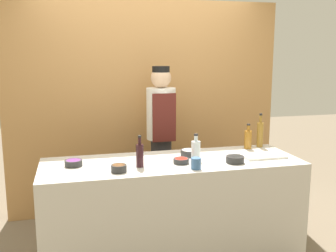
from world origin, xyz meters
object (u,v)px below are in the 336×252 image
(cutting_board, at_px, (263,156))
(bottle_vinegar, at_px, (260,134))
(bottle_clear, at_px, (196,150))
(bottle_amber, at_px, (248,139))
(sauce_bowl_purple, at_px, (74,163))
(chef_center, at_px, (161,137))
(sauce_bowl_white, at_px, (189,152))
(cup_blue, at_px, (196,163))
(sauce_bowl_green, at_px, (235,159))
(sauce_bowl_red, at_px, (181,161))
(sauce_bowl_brown, at_px, (119,168))
(bottle_wine, at_px, (140,155))

(cutting_board, height_order, bottle_vinegar, bottle_vinegar)
(bottle_clear, height_order, bottle_amber, bottle_amber)
(sauce_bowl_purple, distance_m, chef_center, 1.21)
(sauce_bowl_white, height_order, cup_blue, cup_blue)
(sauce_bowl_purple, distance_m, bottle_clear, 1.04)
(cup_blue, distance_m, chef_center, 1.11)
(sauce_bowl_green, height_order, sauce_bowl_white, sauce_bowl_green)
(sauce_bowl_green, distance_m, chef_center, 1.09)
(bottle_vinegar, bearing_deg, chef_center, 149.11)
(sauce_bowl_red, distance_m, cup_blue, 0.20)
(chef_center, bearing_deg, bottle_amber, -38.33)
(sauce_bowl_brown, height_order, bottle_wine, bottle_wine)
(sauce_bowl_purple, xyz_separation_m, cutting_board, (1.65, -0.11, -0.02))
(sauce_bowl_brown, distance_m, chef_center, 1.19)
(sauce_bowl_red, distance_m, chef_center, 0.92)
(bottle_wine, bearing_deg, bottle_amber, 17.75)
(bottle_wine, height_order, bottle_vinegar, bottle_vinegar)
(bottle_clear, bearing_deg, sauce_bowl_purple, 175.58)
(bottle_amber, distance_m, bottle_vinegar, 0.16)
(sauce_bowl_white, height_order, sauce_bowl_purple, sauce_bowl_white)
(bottle_wine, height_order, bottle_amber, bottle_wine)
(bottle_wine, bearing_deg, chef_center, 67.23)
(sauce_bowl_red, bearing_deg, cutting_board, 1.90)
(cutting_board, bearing_deg, bottle_vinegar, 67.38)
(sauce_bowl_purple, bearing_deg, chef_center, 40.31)
(cutting_board, distance_m, bottle_amber, 0.33)
(bottle_wine, bearing_deg, cutting_board, 2.39)
(bottle_clear, xyz_separation_m, bottle_amber, (0.62, 0.28, 0.00))
(sauce_bowl_red, height_order, chef_center, chef_center)
(sauce_bowl_purple, xyz_separation_m, chef_center, (0.92, 0.78, 0.01))
(chef_center, bearing_deg, cup_blue, -88.31)
(sauce_bowl_purple, distance_m, bottle_amber, 1.67)
(sauce_bowl_green, height_order, cup_blue, cup_blue)
(bottle_vinegar, bearing_deg, sauce_bowl_red, -157.10)
(cutting_board, bearing_deg, sauce_bowl_red, -178.10)
(sauce_bowl_brown, bearing_deg, bottle_amber, 19.29)
(sauce_bowl_white, distance_m, sauce_bowl_purple, 1.03)
(sauce_bowl_brown, bearing_deg, chef_center, 60.85)
(bottle_vinegar, bearing_deg, bottle_clear, -156.75)
(sauce_bowl_purple, height_order, bottle_vinegar, bottle_vinegar)
(sauce_bowl_red, xyz_separation_m, bottle_wine, (-0.36, -0.02, 0.08))
(sauce_bowl_red, distance_m, sauce_bowl_green, 0.46)
(sauce_bowl_purple, bearing_deg, cup_blue, -18.67)
(sauce_bowl_white, bearing_deg, bottle_amber, 10.79)
(cup_blue, bearing_deg, sauce_bowl_green, 14.09)
(sauce_bowl_green, distance_m, bottle_wine, 0.81)
(sauce_bowl_red, bearing_deg, sauce_bowl_white, 57.52)
(sauce_bowl_white, distance_m, bottle_vinegar, 0.81)
(sauce_bowl_red, relative_size, sauce_bowl_green, 0.86)
(bottle_amber, bearing_deg, cutting_board, -89.99)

